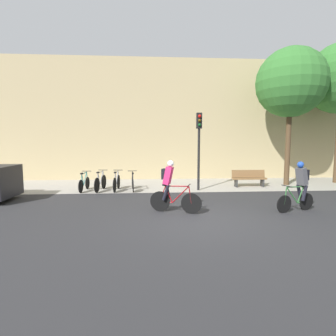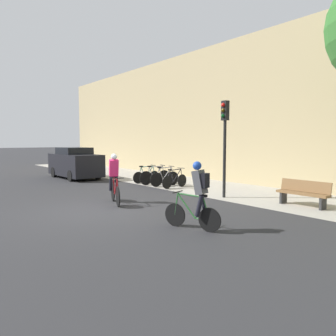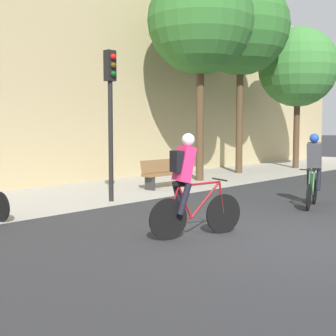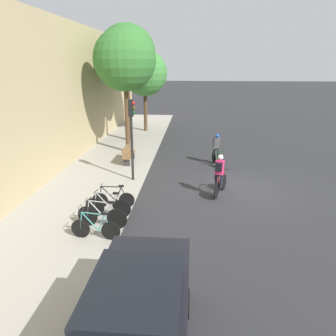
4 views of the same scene
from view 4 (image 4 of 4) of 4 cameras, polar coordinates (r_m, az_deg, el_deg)
ground at (r=15.00m, az=12.72°, el=-3.58°), size 200.00×200.00×0.00m
kerb_strip at (r=15.51m, az=-12.80°, el=-2.85°), size 44.00×4.50×0.01m
building_facade at (r=15.63m, az=-22.89°, el=10.73°), size 44.00×0.60×7.61m
cyclist_pink at (r=13.76m, az=9.00°, el=-1.11°), size 1.72×0.71×1.79m
cyclist_grey at (r=18.10m, az=8.47°, el=3.46°), size 1.57×0.63×1.75m
parked_bike_0 at (r=10.75m, az=-12.52°, el=-10.13°), size 0.46×1.62×0.94m
parked_bike_1 at (r=11.41m, az=-11.40°, el=-8.17°), size 0.46×1.77×0.99m
parked_bike_2 at (r=12.10m, az=-10.41°, el=-6.58°), size 0.46×1.70×0.99m
parked_bike_3 at (r=12.81m, az=-9.50°, el=-5.27°), size 0.46×1.63×0.94m
traffic_light_pole at (r=15.22m, az=-6.37°, el=7.35°), size 0.26×0.30×3.81m
bench at (r=18.61m, az=-6.96°, el=2.41°), size 1.80×0.44×0.89m
parked_car at (r=6.44m, az=-5.47°, el=-25.78°), size 4.30×1.84×1.85m
street_tree_0 at (r=20.34m, az=-7.52°, el=18.18°), size 3.70×3.70×7.44m
street_tree_1 at (r=23.67m, az=-7.20°, el=19.07°), size 3.96×3.96×7.97m
street_tree_2 at (r=27.24m, az=-4.08°, el=16.11°), size 3.60×3.60×6.44m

